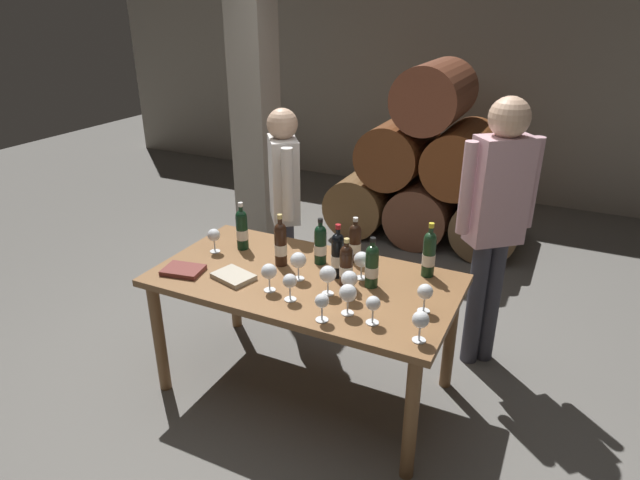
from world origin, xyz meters
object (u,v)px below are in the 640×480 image
wine_glass_0 (348,294)px  wine_glass_8 (269,272)px  dining_table (305,291)px  taster_seated_left (284,198)px  wine_bottle_2 (355,242)px  wine_glass_9 (322,302)px  wine_bottle_7 (429,253)px  wine_glass_1 (298,261)px  wine_bottle_4 (242,229)px  wine_bottle_5 (338,254)px  wine_bottle_0 (372,265)px  wine_glass_7 (362,260)px  leather_ledger (183,270)px  wine_glass_4 (421,320)px  sommelier_presenting (496,212)px  wine_glass_5 (290,282)px  tasting_notebook (233,276)px  wine_bottle_3 (346,265)px  wine_glass_2 (349,280)px  wine_glass_10 (425,293)px  wine_bottle_6 (321,244)px  wine_glass_11 (328,275)px  wine_bottle_1 (281,244)px  wine_glass_3 (214,236)px

wine_glass_0 → wine_glass_8: bearing=176.1°
dining_table → taster_seated_left: 0.93m
wine_bottle_2 → wine_glass_9: bearing=-80.6°
wine_bottle_7 → wine_glass_1: 0.73m
wine_bottle_4 → wine_bottle_5: bearing=-6.6°
wine_bottle_0 → wine_glass_7: size_ratio=1.79×
wine_glass_7 → wine_glass_8: 0.52m
wine_glass_0 → wine_bottle_0: bearing=89.4°
wine_glass_1 → leather_ledger: (-0.63, -0.22, -0.10)m
wine_glass_0 → wine_glass_7: size_ratio=1.00×
wine_glass_4 → sommelier_presenting: sommelier_presenting is taller
wine_glass_5 → tasting_notebook: (-0.40, 0.06, -0.09)m
wine_bottle_3 → wine_glass_2: 0.15m
sommelier_presenting → taster_seated_left: size_ratio=1.11×
dining_table → leather_ledger: (-0.65, -0.25, 0.11)m
wine_glass_0 → taster_seated_left: bearing=133.0°
wine_glass_1 → wine_glass_4: bearing=-20.2°
wine_glass_10 → sommelier_presenting: bearing=77.3°
wine_glass_5 → tasting_notebook: bearing=170.8°
wine_bottle_3 → wine_glass_8: (-0.34, -0.24, -0.01)m
wine_bottle_6 → wine_bottle_5: bearing=-34.6°
wine_glass_11 → wine_glass_10: bearing=5.7°
wine_bottle_1 → wine_glass_9: (0.48, -0.44, -0.03)m
wine_bottle_7 → wine_glass_3: (-1.27, -0.27, -0.03)m
wine_glass_0 → leather_ledger: bearing=-179.8°
wine_bottle_1 → wine_glass_3: wine_bottle_1 is taller
wine_bottle_1 → wine_glass_2: size_ratio=1.98×
wine_bottle_0 → wine_glass_8: 0.55m
wine_glass_1 → wine_glass_11: 0.23m
wine_glass_1 → wine_glass_9: wine_glass_1 is taller
sommelier_presenting → dining_table: bearing=-139.8°
wine_bottle_5 → wine_bottle_6: wine_bottle_5 is taller
wine_bottle_3 → wine_bottle_4: bearing=168.8°
wine_bottle_7 → wine_glass_7: 0.38m
wine_bottle_6 → wine_glass_2: wine_bottle_6 is taller
wine_glass_1 → wine_glass_2: 0.35m
wine_glass_0 → wine_bottle_6: bearing=129.1°
wine_glass_7 → tasting_notebook: size_ratio=0.73×
wine_glass_7 → wine_glass_10: size_ratio=1.06×
dining_table → wine_glass_8: wine_glass_8 is taller
dining_table → wine_glass_11: size_ratio=10.39×
wine_bottle_0 → wine_bottle_5: size_ratio=0.92×
leather_ledger → wine_glass_8: bearing=-6.6°
wine_bottle_3 → wine_bottle_5: 0.11m
wine_bottle_4 → wine_glass_9: (0.81, -0.53, -0.03)m
wine_bottle_2 → wine_glass_4: wine_bottle_2 is taller
leather_ledger → wine_glass_5: bearing=-10.5°
wine_bottle_4 → wine_glass_4: 1.37m
wine_bottle_3 → wine_glass_9: size_ratio=1.91×
wine_bottle_2 → wine_glass_2: 0.46m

